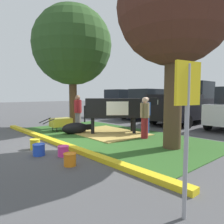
{
  "coord_description": "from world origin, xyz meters",
  "views": [
    {
      "loc": [
        6.48,
        -3.88,
        1.67
      ],
      "look_at": [
        -0.34,
        2.19,
        0.9
      ],
      "focal_mm": 34.01,
      "sensor_mm": 36.0,
      "label": 1
    }
  ],
  "objects": [
    {
      "name": "bucket_yellow",
      "position": [
        0.19,
        -1.42,
        0.16
      ],
      "size": [
        0.31,
        0.31,
        0.31
      ],
      "color": "yellow",
      "rests_on": "ground"
    },
    {
      "name": "ground_plane",
      "position": [
        0.0,
        0.0,
        0.0
      ],
      "size": [
        80.0,
        80.0,
        0.0
      ],
      "primitive_type": "plane",
      "color": "#4C4C4F"
    },
    {
      "name": "calf_lying",
      "position": [
        -1.12,
        0.84,
        0.24
      ],
      "size": [
        0.74,
        1.33,
        0.48
      ],
      "color": "black",
      "rests_on": "ground"
    },
    {
      "name": "shade_tree_right",
      "position": [
        2.91,
        1.76,
        4.18
      ],
      "size": [
        3.43,
        3.43,
        5.95
      ],
      "color": "#4C3823",
      "rests_on": "ground"
    },
    {
      "name": "shade_tree_left",
      "position": [
        -2.65,
        1.66,
        4.01
      ],
      "size": [
        3.82,
        3.82,
        5.94
      ],
      "color": "#4C3823",
      "rests_on": "ground"
    },
    {
      "name": "pickup_truck_black",
      "position": [
        0.19,
        7.53,
        1.11
      ],
      "size": [
        2.39,
        5.48,
        2.42
      ],
      "color": "black",
      "rests_on": "ground"
    },
    {
      "name": "grass_island",
      "position": [
        0.13,
        1.65,
        0.01
      ],
      "size": [
        8.34,
        4.25,
        0.02
      ],
      "primitive_type": "cube",
      "color": "#2D5B23",
      "rests_on": "ground"
    },
    {
      "name": "sedan_silver",
      "position": [
        -2.76,
        7.63,
        0.98
      ],
      "size": [
        2.17,
        4.47,
        2.02
      ],
      "color": "silver",
      "rests_on": "ground"
    },
    {
      "name": "bucket_blue",
      "position": [
        0.92,
        -1.6,
        0.17
      ],
      "size": [
        0.34,
        0.34,
        0.32
      ],
      "color": "blue",
      "rests_on": "ground"
    },
    {
      "name": "parking_sign",
      "position": [
        5.09,
        -1.35,
        1.47
      ],
      "size": [
        0.13,
        0.44,
        2.09
      ],
      "color": "#99999E",
      "rests_on": "ground"
    },
    {
      "name": "wheelbarrow",
      "position": [
        -2.16,
        0.74,
        0.39
      ],
      "size": [
        0.65,
        1.61,
        0.63
      ],
      "color": "gold",
      "rests_on": "ground"
    },
    {
      "name": "curb_yellow",
      "position": [
        0.13,
        -0.62,
        0.06
      ],
      "size": [
        9.54,
        0.24,
        0.12
      ],
      "primitive_type": "cube",
      "color": "yellow",
      "rests_on": "ground"
    },
    {
      "name": "person_handler",
      "position": [
        -1.73,
        1.35,
        0.87
      ],
      "size": [
        0.34,
        0.48,
        1.63
      ],
      "color": "slate",
      "rests_on": "ground"
    },
    {
      "name": "bucket_orange",
      "position": [
        2.21,
        -1.4,
        0.16
      ],
      "size": [
        0.31,
        0.31,
        0.3
      ],
      "color": "orange",
      "rests_on": "ground"
    },
    {
      "name": "sedan_blue",
      "position": [
        -5.27,
        7.56,
        0.98
      ],
      "size": [
        2.17,
        4.47,
        2.02
      ],
      "color": "navy",
      "rests_on": "ground"
    },
    {
      "name": "person_visitor_near",
      "position": [
        0.85,
        3.05,
        0.83
      ],
      "size": [
        0.43,
        0.37,
        1.55
      ],
      "color": "#23478C",
      "rests_on": "ground"
    },
    {
      "name": "person_visitor_far",
      "position": [
        1.43,
        2.25,
        0.83
      ],
      "size": [
        0.34,
        0.52,
        1.56
      ],
      "color": "maroon",
      "rests_on": "ground"
    },
    {
      "name": "bucket_pink",
      "position": [
        1.41,
        -1.13,
        0.15
      ],
      "size": [
        0.32,
        0.32,
        0.28
      ],
      "color": "#EA3893",
      "rests_on": "ground"
    },
    {
      "name": "cow_holstein",
      "position": [
        -0.09,
        2.18,
        1.08
      ],
      "size": [
        2.22,
        2.7,
        1.53
      ],
      "color": "black",
      "rests_on": "ground"
    },
    {
      "name": "hay_bedding",
      "position": [
        -0.34,
        1.89,
        0.03
      ],
      "size": [
        3.29,
        2.52,
        0.04
      ],
      "primitive_type": "cube",
      "rotation": [
        0.0,
        0.0,
        -0.04
      ],
      "color": "tan",
      "rests_on": "ground"
    }
  ]
}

